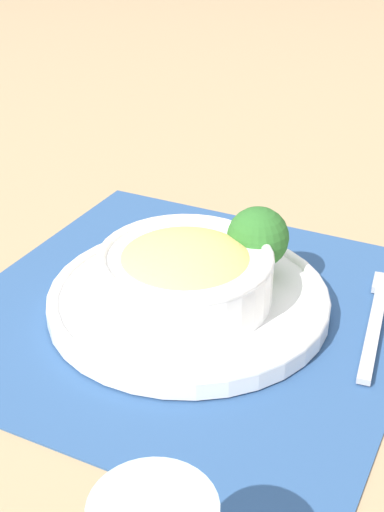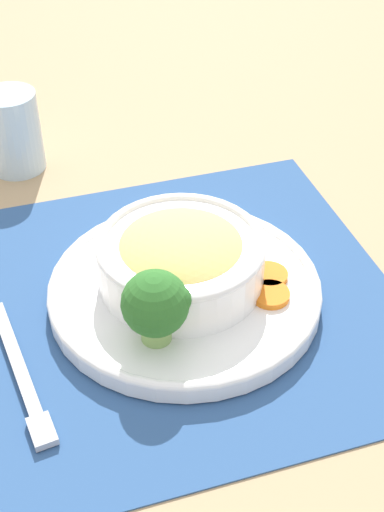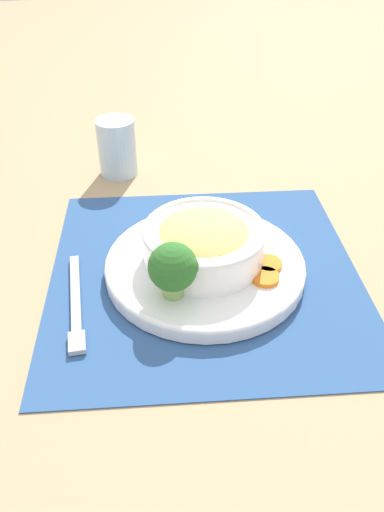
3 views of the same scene
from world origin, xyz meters
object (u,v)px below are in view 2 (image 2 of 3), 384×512
Objects in this scene: broccoli_floret at (156,305)px; fork at (25,384)px; bowl at (184,256)px; water_glass at (14,136)px.

broccoli_floret is 0.41× the size of fork.
bowl is at bearing -163.01° from fork.
water_glass reaches higher than broccoli_floret.
bowl is 0.91× the size of fork.
fork is at bearing 17.97° from bowl.
broccoli_floret is 0.14m from fork.
broccoli_floret is 0.38m from water_glass.
bowl is 1.62× the size of water_glass.
water_glass reaches higher than bowl.
water_glass is at bearing -72.25° from bowl.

